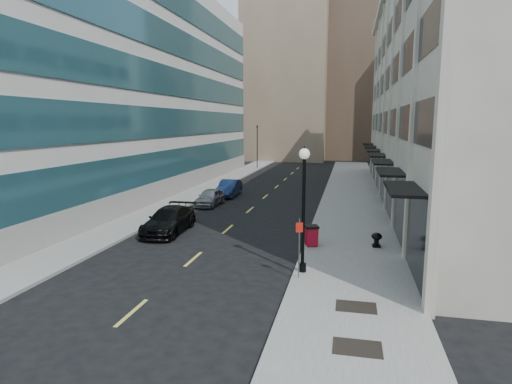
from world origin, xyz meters
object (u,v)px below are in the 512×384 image
at_px(traffic_signal, 257,128).
at_px(sign_post, 299,240).
at_px(lamppost, 304,199).
at_px(trash_bin, 312,235).
at_px(car_black_pickup, 169,220).
at_px(urn_planter, 377,238).
at_px(car_silver_sedan, 210,197).
at_px(car_blue_sedan, 229,188).

height_order(traffic_signal, sign_post, traffic_signal).
distance_m(traffic_signal, lamppost, 42.49).
bearing_deg(lamppost, sign_post, -94.95).
bearing_deg(traffic_signal, trash_bin, -73.58).
distance_m(car_black_pickup, urn_planter, 11.95).
distance_m(car_silver_sedan, trash_bin, 13.37).
relative_size(traffic_signal, car_blue_sedan, 1.60).
xyz_separation_m(car_black_pickup, trash_bin, (8.60, -1.47, -0.01)).
height_order(car_silver_sedan, urn_planter, car_silver_sedan).
bearing_deg(car_silver_sedan, sign_post, -58.15).
relative_size(traffic_signal, urn_planter, 9.36).
relative_size(trash_bin, sign_post, 0.43).
xyz_separation_m(traffic_signal, trash_bin, (10.90, -37.00, -4.99)).
height_order(car_black_pickup, car_silver_sedan, car_black_pickup).
xyz_separation_m(car_silver_sedan, sign_post, (8.78, -14.80, 1.09)).
bearing_deg(urn_planter, trash_bin, -171.49).
bearing_deg(car_blue_sedan, sign_post, -67.92).
xyz_separation_m(car_black_pickup, urn_planter, (11.90, -0.98, -0.14)).
height_order(trash_bin, lamppost, lamppost).
relative_size(car_silver_sedan, lamppost, 0.72).
distance_m(car_black_pickup, trash_bin, 8.73).
bearing_deg(lamppost, car_black_pickup, 147.37).
xyz_separation_m(car_silver_sedan, trash_bin, (8.88, -10.00, 0.06)).
bearing_deg(sign_post, car_black_pickup, 124.34).
bearing_deg(car_blue_sedan, car_silver_sedan, -95.24).
bearing_deg(sign_post, car_blue_sedan, 94.55).
bearing_deg(car_black_pickup, lamppost, -34.46).
relative_size(car_black_pickup, car_blue_sedan, 1.18).
xyz_separation_m(car_black_pickup, car_silver_sedan, (-0.28, 8.52, -0.08)).
distance_m(trash_bin, sign_post, 4.91).
distance_m(lamppost, urn_planter, 6.24).
bearing_deg(traffic_signal, car_black_pickup, -86.30).
bearing_deg(urn_planter, car_blue_sedan, 130.39).
xyz_separation_m(car_blue_sedan, sign_post, (8.50, -19.29, 1.04)).
distance_m(car_blue_sedan, trash_bin, 16.85).
relative_size(trash_bin, lamppost, 0.20).
relative_size(car_black_pickup, trash_bin, 4.76).
distance_m(sign_post, urn_planter, 6.40).
bearing_deg(traffic_signal, sign_post, -75.51).
xyz_separation_m(lamppost, sign_post, (-0.07, -0.79, -1.58)).
height_order(car_silver_sedan, lamppost, lamppost).
xyz_separation_m(car_blue_sedan, urn_planter, (11.90, -13.99, -0.12)).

